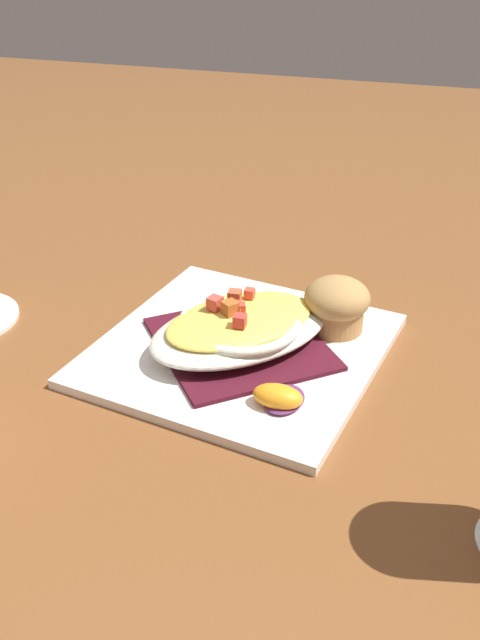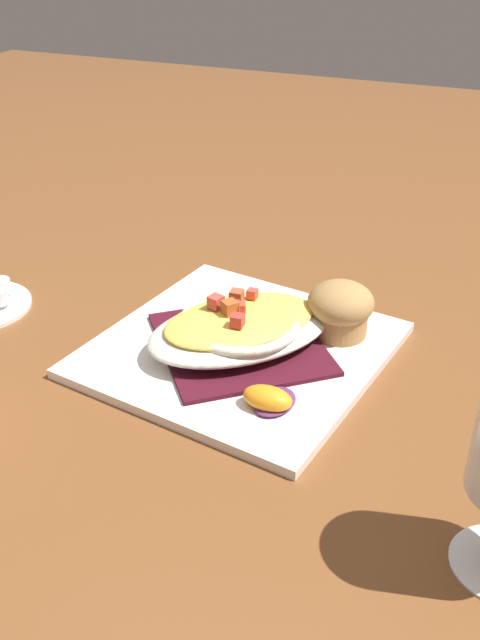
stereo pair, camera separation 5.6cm
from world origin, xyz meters
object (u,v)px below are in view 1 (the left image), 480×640
(gratin_dish, at_px, (240,326))
(muffin, at_px, (337,304))
(orange_garnish, at_px, (280,397))
(square_plate, at_px, (240,349))

(gratin_dish, relative_size, muffin, 3.27)
(orange_garnish, bearing_deg, square_plate, -52.96)
(square_plate, height_order, muffin, muffin)
(square_plate, height_order, gratin_dish, gratin_dish)
(square_plate, distance_m, gratin_dish, 0.03)
(gratin_dish, bearing_deg, muffin, -144.14)
(gratin_dish, relative_size, orange_garnish, 4.27)
(gratin_dish, distance_m, muffin, 0.11)
(orange_garnish, bearing_deg, muffin, -98.78)
(square_plate, xyz_separation_m, muffin, (-0.09, -0.06, 0.03))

